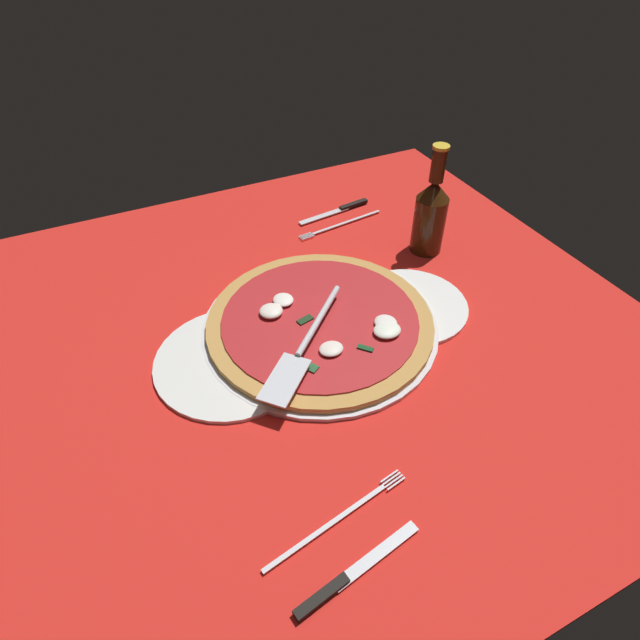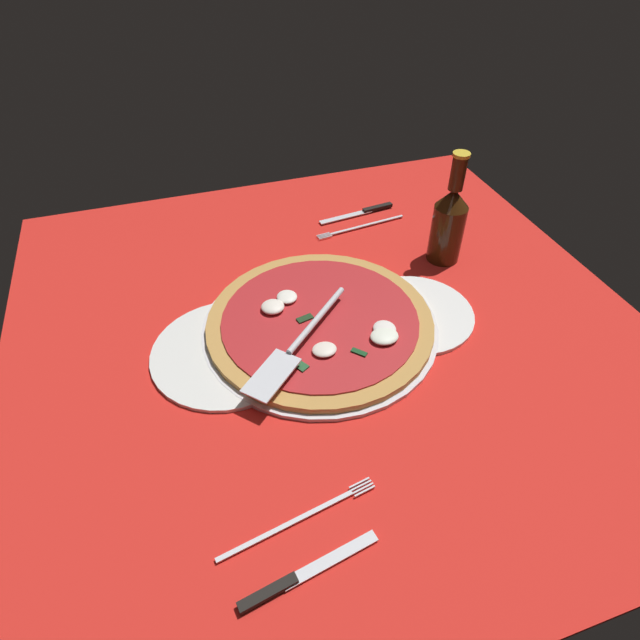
# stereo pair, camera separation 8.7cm
# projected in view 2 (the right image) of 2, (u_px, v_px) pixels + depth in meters

# --- Properties ---
(ground_plane) EXTENTS (1.06, 1.06, 0.01)m
(ground_plane) POSITION_uv_depth(u_px,v_px,m) (328.00, 327.00, 0.90)
(ground_plane) COLOR red
(checker_pattern) EXTENTS (1.06, 1.06, 0.00)m
(checker_pattern) POSITION_uv_depth(u_px,v_px,m) (328.00, 325.00, 0.90)
(checker_pattern) COLOR white
(checker_pattern) RESTS_ON ground_plane
(pizza_pan) EXTENTS (0.40, 0.40, 0.01)m
(pizza_pan) POSITION_uv_depth(u_px,v_px,m) (320.00, 327.00, 0.89)
(pizza_pan) COLOR silver
(pizza_pan) RESTS_ON ground_plane
(dinner_plate_left) EXTENTS (0.21, 0.21, 0.01)m
(dinner_plate_left) POSITION_uv_depth(u_px,v_px,m) (414.00, 314.00, 0.91)
(dinner_plate_left) COLOR white
(dinner_plate_left) RESTS_ON ground_plane
(dinner_plate_right) EXTENTS (0.25, 0.25, 0.01)m
(dinner_plate_right) POSITION_uv_depth(u_px,v_px,m) (228.00, 352.00, 0.84)
(dinner_plate_right) COLOR silver
(dinner_plate_right) RESTS_ON ground_plane
(pizza) EXTENTS (0.38, 0.38, 0.03)m
(pizza) POSITION_uv_depth(u_px,v_px,m) (320.00, 321.00, 0.88)
(pizza) COLOR #BF8B44
(pizza) RESTS_ON pizza_pan
(pizza_server) EXTENTS (0.22, 0.20, 0.01)m
(pizza_server) POSITION_uv_depth(u_px,v_px,m) (299.00, 342.00, 0.81)
(pizza_server) COLOR silver
(pizza_server) RESTS_ON pizza
(place_setting_near) EXTENTS (0.22, 0.14, 0.01)m
(place_setting_near) POSITION_uv_depth(u_px,v_px,m) (362.00, 220.00, 1.14)
(place_setting_near) COLOR white
(place_setting_near) RESTS_ON ground_plane
(place_setting_far) EXTENTS (0.21, 0.16, 0.01)m
(place_setting_far) POSITION_uv_depth(u_px,v_px,m) (298.00, 550.00, 0.60)
(place_setting_far) COLOR white
(place_setting_far) RESTS_ON ground_plane
(beer_bottle) EXTENTS (0.06, 0.06, 0.22)m
(beer_bottle) POSITION_uv_depth(u_px,v_px,m) (449.00, 222.00, 0.98)
(beer_bottle) COLOR #361D0A
(beer_bottle) RESTS_ON ground_plane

